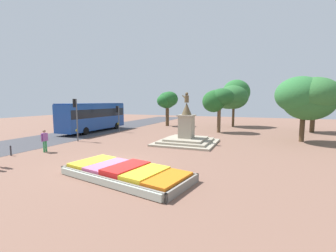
{
  "coord_description": "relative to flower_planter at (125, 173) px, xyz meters",
  "views": [
    {
      "loc": [
        8.09,
        -10.99,
        3.84
      ],
      "look_at": [
        1.83,
        4.76,
        1.97
      ],
      "focal_mm": 24.0,
      "sensor_mm": 36.0,
      "label": 1
    }
  ],
  "objects": [
    {
      "name": "statue_monument",
      "position": [
        0.14,
        10.03,
        0.5
      ],
      "size": [
        5.27,
        5.27,
        4.64
      ],
      "color": "#A09682",
      "rests_on": "ground_plane"
    },
    {
      "name": "traffic_light_mid_block",
      "position": [
        -10.04,
        7.24,
        2.52
      ],
      "size": [
        0.41,
        0.3,
        4.07
      ],
      "color": "#4C5156",
      "rests_on": "ground_plane"
    },
    {
      "name": "park_tree_distant",
      "position": [
        2.57,
        26.12,
        4.37
      ],
      "size": [
        5.06,
        5.1,
        7.13
      ],
      "color": "#4C3823",
      "rests_on": "ground_plane"
    },
    {
      "name": "park_tree_far_right",
      "position": [
        12.46,
        22.78,
        4.23
      ],
      "size": [
        5.73,
        4.86,
        6.49
      ],
      "color": "#4C3823",
      "rests_on": "ground_plane"
    },
    {
      "name": "traffic_light_far_corner",
      "position": [
        -10.01,
        14.18,
        2.0
      ],
      "size": [
        0.41,
        0.3,
        3.26
      ],
      "color": "#4C5156",
      "rests_on": "ground_plane"
    },
    {
      "name": "city_bus",
      "position": [
        -13.25,
        13.53,
        1.8
      ],
      "size": [
        2.52,
        10.11,
        3.59
      ],
      "color": "#1E4799",
      "rests_on": "ground_plane"
    },
    {
      "name": "park_tree_behind_statue",
      "position": [
        1.46,
        18.7,
        3.82
      ],
      "size": [
        3.81,
        3.34,
        5.44
      ],
      "color": "brown",
      "rests_on": "ground_plane"
    },
    {
      "name": "ground_plane",
      "position": [
        -2.02,
        1.56,
        -0.26
      ],
      "size": [
        92.47,
        92.47,
        0.0
      ],
      "primitive_type": "plane",
      "color": "brown"
    },
    {
      "name": "flower_planter",
      "position": [
        0.0,
        0.0,
        0.0
      ],
      "size": [
        7.14,
        4.14,
        0.62
      ],
      "color": "#38281C",
      "rests_on": "ground_plane"
    },
    {
      "name": "pedestrian_with_handbag",
      "position": [
        -8.77,
        2.66,
        0.73
      ],
      "size": [
        0.24,
        0.57,
        1.71
      ],
      "color": "#338C4C",
      "rests_on": "ground_plane"
    },
    {
      "name": "park_tree_street_side",
      "position": [
        10.29,
        14.49,
        3.99
      ],
      "size": [
        5.33,
        4.55,
        6.12
      ],
      "color": "#4C3823",
      "rests_on": "ground_plane"
    },
    {
      "name": "park_tree_far_left",
      "position": [
        -7.03,
        23.18,
        3.74
      ],
      "size": [
        3.17,
        3.01,
        5.36
      ],
      "color": "#4C3823",
      "rests_on": "ground_plane"
    },
    {
      "name": "kerb_bollard_mid_a",
      "position": [
        -10.06,
        0.95,
        0.13
      ],
      "size": [
        0.11,
        0.11,
        0.74
      ],
      "color": "#2D2D33",
      "rests_on": "ground_plane"
    }
  ]
}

